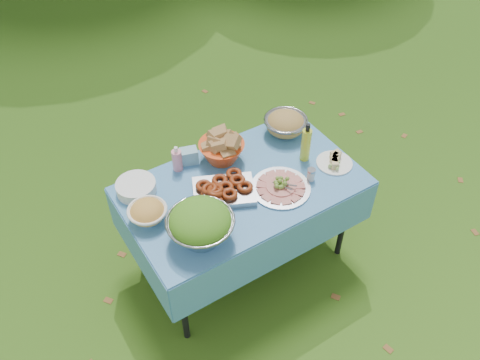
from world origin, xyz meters
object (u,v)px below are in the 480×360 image
at_px(salad_bowl, 200,224).
at_px(charcuterie_platter, 281,184).
at_px(picnic_table, 242,225).
at_px(oil_bottle, 306,142).
at_px(bread_bowl, 222,147).
at_px(pasta_bowl_steel, 286,123).
at_px(plate_stack, 136,187).

bearing_deg(salad_bowl, charcuterie_platter, 7.67).
bearing_deg(picnic_table, oil_bottle, -1.36).
relative_size(salad_bowl, oil_bottle, 1.33).
bearing_deg(oil_bottle, charcuterie_platter, -154.05).
relative_size(picnic_table, charcuterie_platter, 3.98).
height_order(bread_bowl, pasta_bowl_steel, bread_bowl).
bearing_deg(pasta_bowl_steel, oil_bottle, -100.14).
height_order(picnic_table, pasta_bowl_steel, pasta_bowl_steel).
bearing_deg(oil_bottle, bread_bowl, 148.13).
distance_m(salad_bowl, oil_bottle, 0.92).
xyz_separation_m(picnic_table, salad_bowl, (-0.42, -0.23, 0.50)).
distance_m(bread_bowl, pasta_bowl_steel, 0.51).
distance_m(salad_bowl, pasta_bowl_steel, 1.07).
height_order(salad_bowl, charcuterie_platter, salad_bowl).
height_order(plate_stack, charcuterie_platter, charcuterie_platter).
bearing_deg(picnic_table, charcuterie_platter, -40.22).
xyz_separation_m(bread_bowl, oil_bottle, (0.46, -0.28, 0.04)).
bearing_deg(bread_bowl, charcuterie_platter, -68.63).
bearing_deg(bread_bowl, picnic_table, -92.91).
xyz_separation_m(plate_stack, pasta_bowl_steel, (1.09, -0.02, 0.04)).
relative_size(pasta_bowl_steel, oil_bottle, 1.04).
distance_m(picnic_table, pasta_bowl_steel, 0.75).
relative_size(picnic_table, bread_bowl, 4.92).
distance_m(bread_bowl, charcuterie_platter, 0.46).
distance_m(salad_bowl, plate_stack, 0.56).
bearing_deg(bread_bowl, pasta_bowl_steel, 0.24).
bearing_deg(plate_stack, charcuterie_platter, -30.85).
relative_size(picnic_table, oil_bottle, 5.18).
bearing_deg(picnic_table, bread_bowl, 87.09).
xyz_separation_m(picnic_table, pasta_bowl_steel, (0.52, 0.27, 0.46)).
bearing_deg(plate_stack, oil_bottle, -16.53).
bearing_deg(charcuterie_platter, plate_stack, 149.15).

